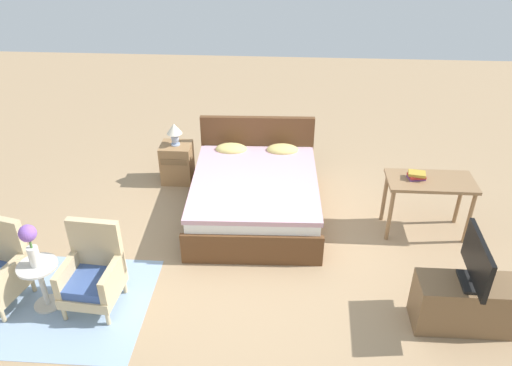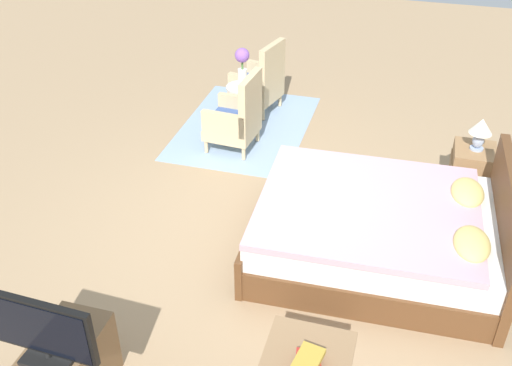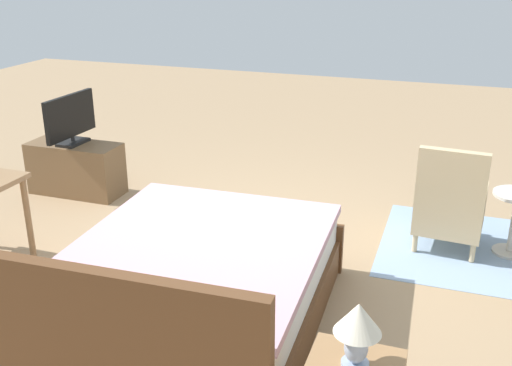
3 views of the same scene
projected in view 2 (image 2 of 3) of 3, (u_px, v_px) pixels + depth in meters
The scene contains 11 objects.
ground_plane at pixel (270, 242), 5.56m from camera, with size 16.00×16.00×0.00m, color #A38460.
floor_rug at pixel (245, 127), 7.42m from camera, with size 2.10×1.50×0.01m.
bed at pixel (381, 232), 5.20m from camera, with size 1.70×2.15×0.96m.
armchair_by_window_left at pixel (260, 83), 7.59m from camera, with size 0.65×0.65×0.92m.
armchair_by_window_right at pixel (237, 119), 6.78m from camera, with size 0.58×0.58×0.92m.
side_table at pixel (243, 102), 7.24m from camera, with size 0.40×0.40×0.54m.
flower_vase at pixel (242, 63), 6.97m from camera, with size 0.17×0.17×0.48m.
nightstand at pixel (470, 174), 5.98m from camera, with size 0.44×0.41×0.58m.
table_lamp at pixel (481, 130), 5.70m from camera, with size 0.22×0.22×0.33m.
tv_flatscreen at pixel (41, 331), 3.60m from camera, with size 0.21×0.73×0.50m.
book_stack at pixel (308, 362), 3.41m from camera, with size 0.22×0.17×0.09m.
Camera 2 is at (4.20, 1.05, 3.53)m, focal length 42.00 mm.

